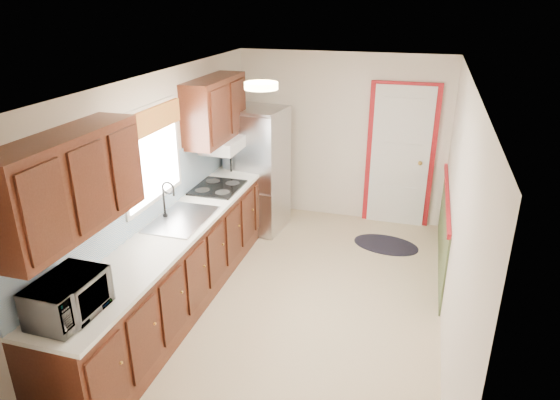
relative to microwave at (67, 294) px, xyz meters
The scene contains 8 objects.
room_shell 2.29m from the microwave, 58.39° to the left, with size 3.20×5.20×2.52m.
kitchen_run 1.69m from the microwave, 91.22° to the left, with size 0.63×4.00×2.20m.
back_wall_trim 4.71m from the microwave, 62.21° to the left, with size 1.12×2.30×2.08m.
ceiling_fixture 2.32m from the microwave, 62.78° to the left, with size 0.30×0.30×0.06m, color #FFD88C.
microwave is the anchor object (origin of this frame).
refrigerator 3.71m from the microwave, 87.22° to the left, with size 0.80×0.77×1.73m.
rug 4.29m from the microwave, 61.01° to the left, with size 0.86×0.56×0.01m, color black.
cooktop 2.71m from the microwave, 89.79° to the left, with size 0.54×0.64×0.02m, color black.
Camera 1 is at (1.11, -4.44, 3.10)m, focal length 32.00 mm.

